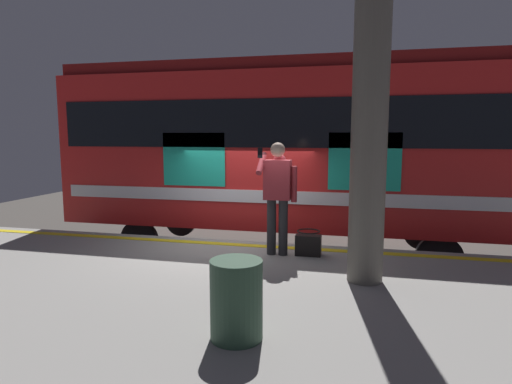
{
  "coord_description": "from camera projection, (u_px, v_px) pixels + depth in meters",
  "views": [
    {
      "loc": [
        -2.01,
        7.05,
        2.79
      ],
      "look_at": [
        -0.43,
        0.3,
        1.87
      ],
      "focal_mm": 30.29,
      "sensor_mm": 36.0,
      "label": 1
    }
  ],
  "objects": [
    {
      "name": "trash_bin",
      "position": [
        236.0,
        300.0,
        3.84
      ],
      "size": [
        0.47,
        0.47,
        0.72
      ],
      "primitive_type": "cylinder",
      "color": "#2D4C38",
      "rests_on": "platform"
    },
    {
      "name": "passenger",
      "position": [
        278.0,
        189.0,
        6.49
      ],
      "size": [
        0.57,
        0.55,
        1.71
      ],
      "color": "#262628",
      "rests_on": "platform"
    },
    {
      "name": "train_carriage",
      "position": [
        287.0,
        145.0,
        9.32
      ],
      "size": [
        9.19,
        2.8,
        4.08
      ],
      "color": "red",
      "rests_on": "ground"
    },
    {
      "name": "handbag",
      "position": [
        308.0,
        244.0,
        6.54
      ],
      "size": [
        0.39,
        0.35,
        0.38
      ],
      "color": "black",
      "rests_on": "platform"
    },
    {
      "name": "ground_plane",
      "position": [
        236.0,
        294.0,
        7.63
      ],
      "size": [
        24.7,
        24.7,
        0.0
      ],
      "primitive_type": "plane",
      "color": "#4C4742"
    },
    {
      "name": "platform",
      "position": [
        179.0,
        329.0,
        5.16
      ],
      "size": [
        16.39,
        4.99,
        0.97
      ],
      "primitive_type": "cube",
      "color": "gray",
      "rests_on": "ground"
    },
    {
      "name": "track_rail_far",
      "position": [
        269.0,
        248.0,
        10.46
      ],
      "size": [
        21.3,
        0.08,
        0.16
      ],
      "primitive_type": "cube",
      "color": "slate",
      "rests_on": "ground"
    },
    {
      "name": "station_column",
      "position": [
        370.0,
        115.0,
        5.16
      ],
      "size": [
        0.43,
        0.43,
        4.11
      ],
      "primitive_type": "cylinder",
      "color": "#59544C",
      "rests_on": "platform"
    },
    {
      "name": "track_rail_near",
      "position": [
        256.0,
        265.0,
        9.08
      ],
      "size": [
        21.3,
        0.08,
        0.16
      ],
      "primitive_type": "cube",
      "color": "slate",
      "rests_on": "ground"
    },
    {
      "name": "safety_line",
      "position": [
        231.0,
        244.0,
        7.21
      ],
      "size": [
        16.06,
        0.16,
        0.01
      ],
      "primitive_type": "cube",
      "color": "yellow",
      "rests_on": "platform"
    }
  ]
}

